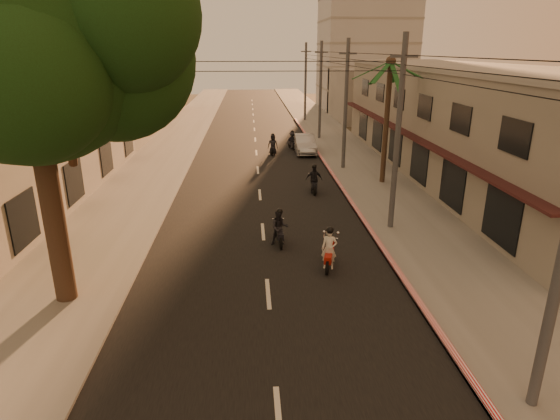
% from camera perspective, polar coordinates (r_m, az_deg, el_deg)
% --- Properties ---
extents(ground, '(160.00, 160.00, 0.00)m').
position_cam_1_polar(ground, '(15.30, -1.14, -13.84)').
color(ground, '#383023').
rests_on(ground, ground).
extents(road, '(10.00, 140.00, 0.02)m').
position_cam_1_polar(road, '(33.87, -2.72, 4.87)').
color(road, black).
rests_on(road, ground).
extents(sidewalk_right, '(5.00, 140.00, 0.12)m').
position_cam_1_polar(sidewalk_right, '(34.80, 9.77, 5.08)').
color(sidewalk_right, slate).
rests_on(sidewalk_right, ground).
extents(sidewalk_left, '(5.00, 140.00, 0.12)m').
position_cam_1_polar(sidewalk_left, '(34.56, -15.29, 4.59)').
color(sidewalk_left, slate).
rests_on(sidewalk_left, ground).
extents(curb_stripe, '(0.20, 60.00, 0.20)m').
position_cam_1_polar(curb_stripe, '(29.57, 7.42, 2.79)').
color(curb_stripe, red).
rests_on(curb_stripe, ground).
extents(shophouse_row, '(8.80, 34.20, 7.30)m').
position_cam_1_polar(shophouse_row, '(34.39, 21.57, 9.98)').
color(shophouse_row, gray).
rests_on(shophouse_row, ground).
extents(left_building, '(8.20, 24.20, 5.20)m').
position_cam_1_polar(left_building, '(30.55, -29.92, 5.76)').
color(left_building, '#9D978E').
rests_on(left_building, ground).
extents(distant_tower, '(12.10, 12.10, 28.00)m').
position_cam_1_polar(distant_tower, '(71.02, 10.62, 23.38)').
color(distant_tower, '#B7B5B2').
rests_on(distant_tower, ground).
extents(broadleaf_tree, '(9.60, 8.70, 12.10)m').
position_cam_1_polar(broadleaf_tree, '(16.16, -27.17, 17.68)').
color(broadleaf_tree, black).
rests_on(broadleaf_tree, ground).
extents(palm_tree, '(5.00, 5.00, 8.20)m').
position_cam_1_polar(palm_tree, '(30.10, 13.30, 16.38)').
color(palm_tree, black).
rests_on(palm_tree, ground).
extents(utility_poles, '(1.20, 48.26, 9.00)m').
position_cam_1_polar(utility_poles, '(33.57, 8.16, 15.86)').
color(utility_poles, '#38383A').
rests_on(utility_poles, ground).
extents(filler_right, '(8.00, 14.00, 6.00)m').
position_cam_1_polar(filler_right, '(59.87, 10.63, 13.68)').
color(filler_right, '#9D978E').
rests_on(filler_right, ground).
extents(filler_left_near, '(8.00, 14.00, 4.40)m').
position_cam_1_polar(filler_left_near, '(49.11, -19.99, 10.82)').
color(filler_left_near, '#9D978E').
rests_on(filler_left_near, ground).
extents(filler_left_far, '(8.00, 14.00, 7.00)m').
position_cam_1_polar(filler_left_far, '(66.39, -15.93, 14.23)').
color(filler_left_far, '#9D978E').
rests_on(filler_left_far, ground).
extents(scooter_red, '(0.90, 1.78, 1.79)m').
position_cam_1_polar(scooter_red, '(18.62, 6.02, -4.85)').
color(scooter_red, black).
rests_on(scooter_red, ground).
extents(scooter_mid_a, '(0.85, 1.75, 1.72)m').
position_cam_1_polar(scooter_mid_a, '(20.74, -0.06, -2.24)').
color(scooter_mid_a, black).
rests_on(scooter_mid_a, ground).
extents(scooter_mid_b, '(1.03, 1.84, 1.81)m').
position_cam_1_polar(scooter_mid_b, '(28.32, 4.15, 3.66)').
color(scooter_mid_b, black).
rests_on(scooter_mid_b, ground).
extents(scooter_far_a, '(0.98, 1.79, 1.77)m').
position_cam_1_polar(scooter_far_a, '(38.80, -0.88, 7.92)').
color(scooter_far_a, black).
rests_on(scooter_far_a, ground).
extents(scooter_far_b, '(1.31, 1.69, 1.69)m').
position_cam_1_polar(scooter_far_b, '(40.86, 1.48, 8.45)').
color(scooter_far_b, black).
rests_on(scooter_far_b, ground).
extents(parked_car, '(1.66, 4.65, 1.53)m').
position_cam_1_polar(parked_car, '(39.56, 3.02, 8.06)').
color(parked_car, '#A7A9B0').
rests_on(parked_car, ground).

